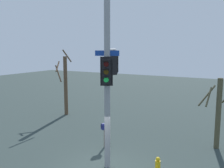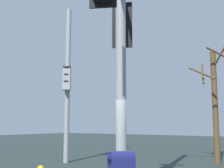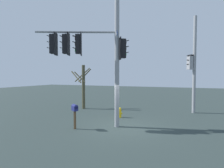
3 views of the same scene
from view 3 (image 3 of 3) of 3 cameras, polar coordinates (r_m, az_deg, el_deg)
The scene contains 6 objects.
ground_plane at distance 10.72m, azimuth 3.45°, elevation -13.73°, with size 80.00×80.00×0.00m, color #2F3C39.
main_signal_pole_assembly at distance 10.48m, azimuth -4.00°, elevation 12.95°, with size 5.76×3.48×9.09m.
secondary_pole_assembly at distance 15.80m, azimuth 24.57°, elevation 5.89°, with size 0.73×0.64×7.82m.
fire_hydrant at distance 13.06m, azimuth 2.52°, elevation -9.20°, with size 0.38×0.24×0.73m.
mailbox at distance 10.35m, azimuth -11.87°, elevation -8.06°, with size 0.50×0.44×1.41m.
bare_tree_corner at distance 16.52m, azimuth -9.29°, elevation -0.33°, with size 1.61×2.10×4.01m.
Camera 3 is at (-3.32, 9.74, 3.01)m, focal length 28.46 mm.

